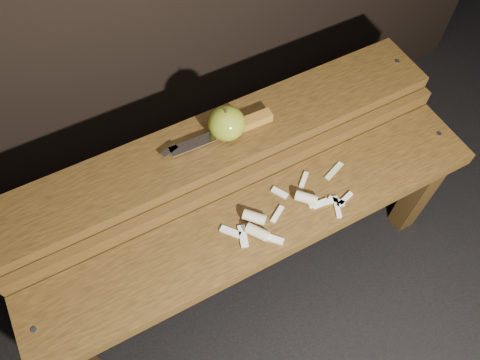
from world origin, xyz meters
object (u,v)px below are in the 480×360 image
knife (236,127)px  bench_rear_tier (221,157)px  bench_front_tier (262,235)px  apple (227,123)px

knife → bench_rear_tier: bearing=-176.3°
knife → bench_front_tier: bearing=-101.3°
bench_rear_tier → knife: 0.11m
bench_front_tier → bench_rear_tier: (0.00, 0.23, 0.06)m
apple → bench_front_tier: bearing=-95.2°
bench_front_tier → knife: bearing=78.7°
bench_front_tier → bench_rear_tier: 0.23m
apple → bench_rear_tier: bearing=-168.4°
knife → apple: bearing=176.9°
bench_front_tier → knife: (0.05, 0.23, 0.16)m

